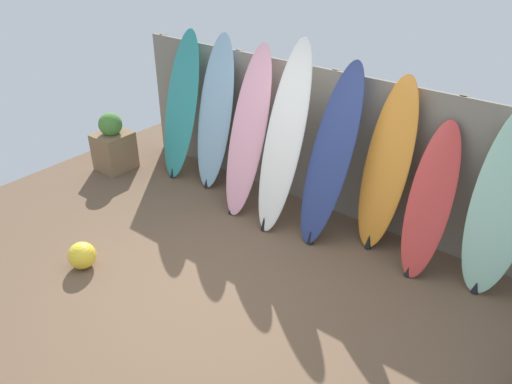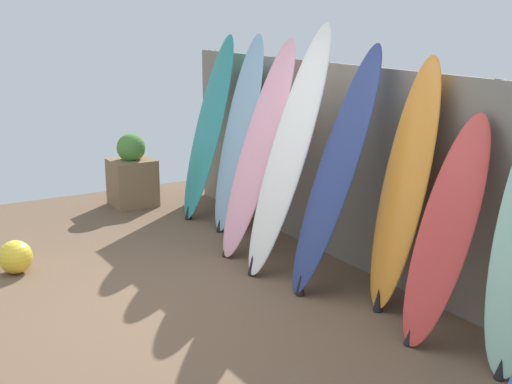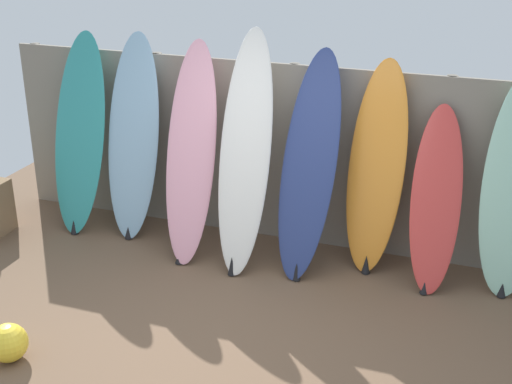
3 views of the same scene
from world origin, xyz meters
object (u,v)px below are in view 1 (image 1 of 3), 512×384
Objects in this scene: surfboard_teal_0 at (181,107)px; surfboard_seafoam_7 at (503,204)px; surfboard_white_3 at (284,139)px; surfboard_red_6 at (430,202)px; planter_box at (114,145)px; surfboard_orange_5 at (386,167)px; surfboard_skyblue_1 at (215,114)px; beach_ball at (82,255)px; surfboard_pink_2 at (248,132)px; surfboard_navy_4 at (331,157)px.

surfboard_teal_0 is 4.22m from surfboard_seafoam_7.
surfboard_white_3 is at bearing -4.73° from surfboard_teal_0.
surfboard_red_6 is 4.52m from planter_box.
surfboard_white_3 reaches higher than planter_box.
surfboard_skyblue_1 is at bearing -178.35° from surfboard_orange_5.
surfboard_skyblue_1 reaches higher than surfboard_seafoam_7.
planter_box is at bearing -171.36° from surfboard_white_3.
surfboard_white_3 is 1.11× the size of surfboard_seafoam_7.
surfboard_orange_5 is at bearing 13.47° from surfboard_white_3.
surfboard_skyblue_1 is 1.04× the size of surfboard_seafoam_7.
surfboard_white_3 is 2.86m from planter_box.
surfboard_teal_0 reaches higher than beach_ball.
surfboard_white_3 reaches higher than surfboard_red_6.
surfboard_skyblue_1 reaches higher than surfboard_teal_0.
surfboard_pink_2 is 1.04× the size of surfboard_orange_5.
surfboard_red_6 is at bearing 3.54° from surfboard_pink_2.
surfboard_pink_2 is at bearing -14.45° from surfboard_skyblue_1.
surfboard_skyblue_1 is at bearing 179.16° from surfboard_red_6.
surfboard_white_3 reaches higher than surfboard_seafoam_7.
surfboard_navy_4 reaches higher than surfboard_orange_5.
surfboard_orange_5 is at bearing 20.74° from surfboard_navy_4.
surfboard_pink_2 is at bearing -171.55° from surfboard_orange_5.
surfboard_skyblue_1 is 1.01× the size of surfboard_navy_4.
planter_box is at bearing -147.20° from surfboard_teal_0.
surfboard_teal_0 is 1.31m from surfboard_pink_2.
surfboard_seafoam_7 is (3.64, 0.03, -0.04)m from surfboard_skyblue_1.
surfboard_pink_2 is 1.15m from surfboard_navy_4.
surfboard_teal_0 is at bearing 32.80° from planter_box.
surfboard_red_6 is (2.27, 0.14, -0.22)m from surfboard_pink_2.
surfboard_seafoam_7 is at bearing -1.72° from surfboard_orange_5.
beach_ball is (-1.11, -2.14, -0.93)m from surfboard_white_3.
surfboard_pink_2 is 2.32m from planter_box.
surfboard_red_6 is at bearing 7.41° from planter_box.
surfboard_teal_0 is 0.59m from surfboard_skyblue_1.
surfboard_pink_2 is at bearing 11.36° from planter_box.
surfboard_navy_4 is (1.15, 0.04, -0.01)m from surfboard_pink_2.
surfboard_red_6 is (3.58, 0.01, -0.21)m from surfboard_teal_0.
surfboard_navy_4 is at bearing -174.22° from surfboard_seafoam_7.
surfboard_navy_4 reaches higher than beach_ball.
surfboard_skyblue_1 is 1.87m from surfboard_navy_4.
surfboard_pink_2 is 2.93m from surfboard_seafoam_7.
planter_box is 2.38m from beach_ball.
surfboard_seafoam_7 is (1.77, 0.18, -0.02)m from surfboard_navy_4.
surfboard_red_6 is (1.72, 0.16, -0.29)m from surfboard_white_3.
surfboard_white_3 is at bearing -174.01° from surfboard_navy_4.
surfboard_white_3 is 1.20m from surfboard_orange_5.
surfboard_teal_0 reaches higher than surfboard_seafoam_7.
surfboard_navy_4 is 1.15m from surfboard_red_6.
surfboard_seafoam_7 is at bearing 4.28° from surfboard_pink_2.
planter_box is (-2.74, -0.42, -0.70)m from surfboard_white_3.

